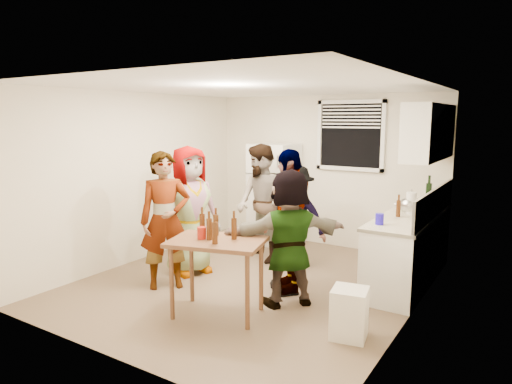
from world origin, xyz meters
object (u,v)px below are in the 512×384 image
Objects in this scene: refrigerator at (274,194)px; guest_grey at (191,272)px; wine_bottle at (428,205)px; beer_bottle_counter at (398,217)px; kettle at (409,213)px; trash_bin at (349,313)px; beer_bottle_table at (209,240)px; guest_back_right at (294,269)px; red_cup at (202,239)px; guest_black at (288,290)px; guest_orange at (288,303)px; guest_back_left at (261,260)px; serving_table at (218,314)px; blue_cup at (379,225)px; guest_stripe at (167,286)px.

guest_grey is at bearing -95.85° from refrigerator.
beer_bottle_counter is (-0.15, -1.01, 0.00)m from wine_bottle.
trash_bin is (-0.04, -1.98, -0.65)m from kettle.
beer_bottle_table reaches higher than guest_back_right.
trash_bin is 3.82× the size of red_cup.
refrigerator is 3.45× the size of trash_bin.
wine_bottle is 2.43m from guest_black.
wine_bottle is at bearing -161.28° from guest_orange.
beer_bottle_table reaches higher than guest_back_left.
beer_bottle_table is 0.15× the size of guest_back_right.
kettle is at bearing 55.01° from red_cup.
kettle reaches higher than guest_orange.
beer_bottle_table reaches higher than serving_table.
beer_bottle_counter is 1.77m from guest_orange.
beer_bottle_counter is (-0.05, -0.33, 0.00)m from kettle.
kettle is 3.06m from guest_grey.
blue_cup is 0.08× the size of guest_orange.
guest_black is at bearing -108.68° from guest_orange.
refrigerator is 3.05m from beer_bottle_table.
serving_table is 1.10m from guest_stripe.
trash_bin is 0.50× the size of serving_table.
wine_bottle reaches higher than guest_back_right.
beer_bottle_table is at bearing -168.79° from trash_bin.
serving_table is at bearing -91.33° from guest_back_right.
guest_back_left is at bearing 105.55° from beer_bottle_table.
refrigerator reaches higher than blue_cup.
red_cup is 2.17m from guest_back_left.
beer_bottle_table is at bearing -61.13° from guest_black.
guest_stripe is at bearing -103.45° from guest_black.
wine_bottle reaches higher than guest_black.
red_cup is at bearing -71.29° from guest_stripe.
beer_bottle_counter is at bearing -171.85° from guest_orange.
blue_cup is 2.06m from red_cup.
guest_black is (-1.08, 0.77, -0.25)m from trash_bin.
guest_stripe is at bearing -134.96° from wine_bottle.
guest_black is (1.37, 0.71, 0.00)m from guest_stripe.
blue_cup is at bearing 174.22° from guest_orange.
guest_orange is at bearing -76.94° from guest_grey.
blue_cup is 2.11m from serving_table.
trash_bin is 0.31× the size of guest_orange.
kettle is at bearing -10.62° from guest_stripe.
guest_black is at bearing -132.00° from kettle.
red_cup is 2.04m from guest_back_right.
kettle is at bearing 81.32° from beer_bottle_counter.
guest_stripe is 0.98× the size of guest_back_left.
wine_bottle is at bearing 106.42° from guest_black.
guest_back_right is 0.83m from guest_black.
beer_bottle_counter reaches higher than guest_black.
trash_bin is 0.28× the size of guest_black.
refrigerator is at bearing 173.81° from guest_black.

